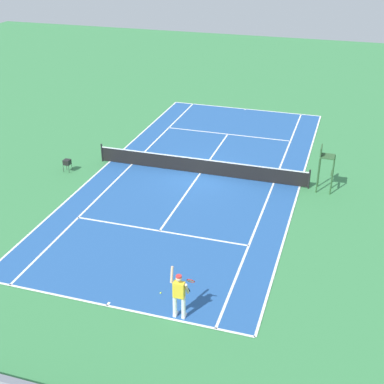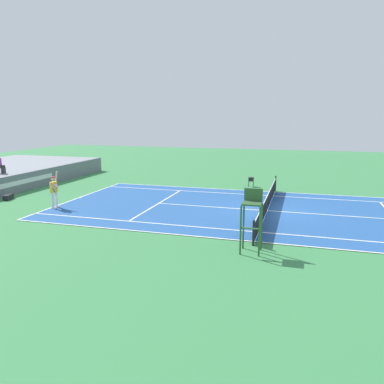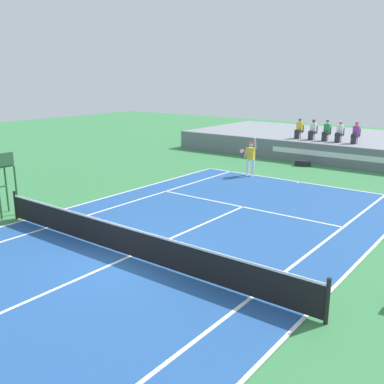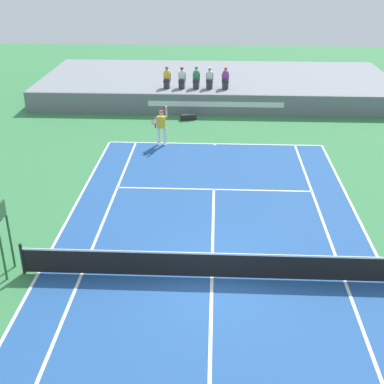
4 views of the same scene
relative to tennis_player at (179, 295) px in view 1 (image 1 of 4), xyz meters
name	(u,v)px [view 1 (image 1 of 4)]	position (x,y,z in m)	size (l,w,h in m)	color
ground_plane	(200,174)	(2.72, -11.67, -0.99)	(80.00, 80.00, 0.00)	#387F47
court	(200,174)	(2.72, -11.67, -0.98)	(11.08, 23.88, 0.03)	#235193
net	(200,165)	(2.72, -11.67, -0.47)	(11.98, 0.10, 1.07)	black
tennis_player	(179,295)	(0.00, 0.00, 0.00)	(0.76, 0.62, 2.08)	white
tennis_ball	(161,293)	(1.11, -1.05, -0.96)	(0.07, 0.07, 0.07)	#D1E533
umpire_chair	(325,163)	(-3.93, -11.67, 0.56)	(0.77, 0.77, 2.44)	#2D562D
ball_hopper	(67,162)	(9.90, -9.81, -0.42)	(0.36, 0.36, 0.70)	black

